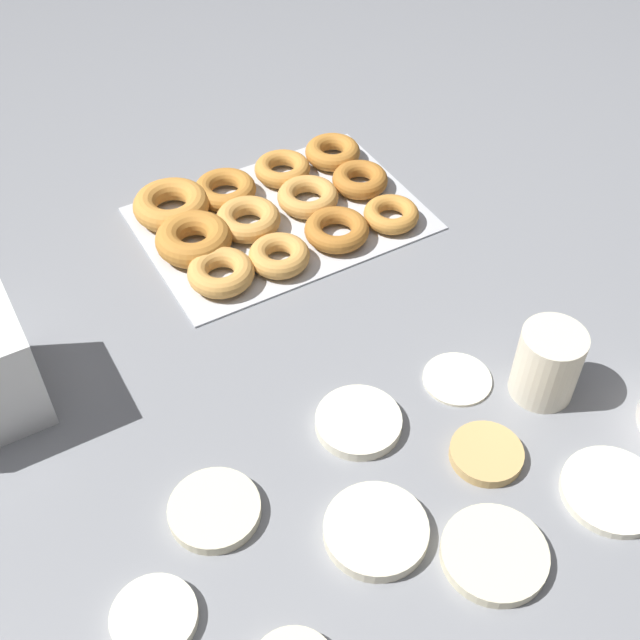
{
  "coord_description": "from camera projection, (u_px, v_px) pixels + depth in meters",
  "views": [
    {
      "loc": [
        0.28,
        0.49,
        0.77
      ],
      "look_at": [
        -0.07,
        -0.12,
        0.04
      ],
      "focal_mm": 45.0,
      "sensor_mm": 36.0,
      "label": 1
    }
  ],
  "objects": [
    {
      "name": "pancake_0",
      "position": [
        376.0,
        530.0,
        0.84
      ],
      "size": [
        0.11,
        0.11,
        0.02
      ],
      "primitive_type": "cylinder",
      "color": "beige",
      "rests_on": "ground_plane"
    },
    {
      "name": "pancake_4",
      "position": [
        154.0,
        617.0,
        0.78
      ],
      "size": [
        0.09,
        0.09,
        0.01
      ],
      "primitive_type": "cylinder",
      "color": "silver",
      "rests_on": "ground_plane"
    },
    {
      "name": "ground_plane",
      "position": [
        317.0,
        431.0,
        0.94
      ],
      "size": [
        3.0,
        3.0,
        0.0
      ],
      "primitive_type": "plane",
      "color": "gray"
    },
    {
      "name": "pancake_5",
      "position": [
        612.0,
        491.0,
        0.88
      ],
      "size": [
        0.11,
        0.11,
        0.01
      ],
      "primitive_type": "cylinder",
      "color": "silver",
      "rests_on": "ground_plane"
    },
    {
      "name": "pancake_8",
      "position": [
        358.0,
        422.0,
        0.94
      ],
      "size": [
        0.1,
        0.1,
        0.01
      ],
      "primitive_type": "cylinder",
      "color": "silver",
      "rests_on": "ground_plane"
    },
    {
      "name": "pancake_7",
      "position": [
        457.0,
        378.0,
        0.99
      ],
      "size": [
        0.09,
        0.09,
        0.01
      ],
      "primitive_type": "cylinder",
      "color": "silver",
      "rests_on": "ground_plane"
    },
    {
      "name": "donut_tray",
      "position": [
        266.0,
        212.0,
        1.2
      ],
      "size": [
        0.41,
        0.29,
        0.04
      ],
      "color": "silver",
      "rests_on": "ground_plane"
    },
    {
      "name": "pancake_3",
      "position": [
        215.0,
        510.0,
        0.86
      ],
      "size": [
        0.1,
        0.1,
        0.01
      ],
      "primitive_type": "cylinder",
      "color": "beige",
      "rests_on": "ground_plane"
    },
    {
      "name": "pancake_6",
      "position": [
        494.0,
        554.0,
        0.83
      ],
      "size": [
        0.11,
        0.11,
        0.01
      ],
      "primitive_type": "cylinder",
      "color": "beige",
      "rests_on": "ground_plane"
    },
    {
      "name": "pancake_2",
      "position": [
        486.0,
        454.0,
        0.91
      ],
      "size": [
        0.08,
        0.08,
        0.01
      ],
      "primitive_type": "cylinder",
      "color": "tan",
      "rests_on": "ground_plane"
    },
    {
      "name": "paper_cup",
      "position": [
        547.0,
        364.0,
        0.95
      ],
      "size": [
        0.08,
        0.08,
        0.1
      ],
      "color": "beige",
      "rests_on": "ground_plane"
    }
  ]
}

